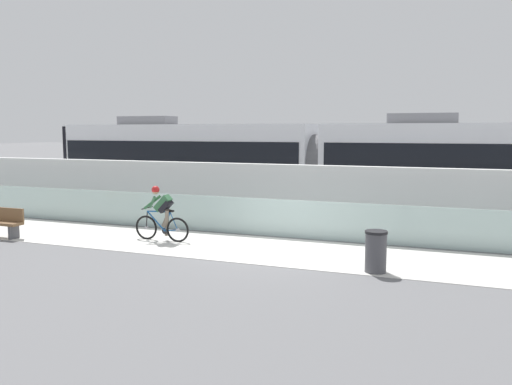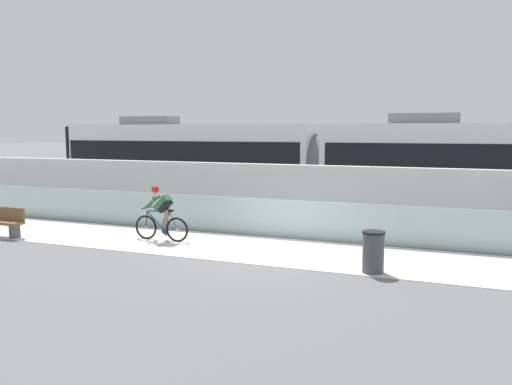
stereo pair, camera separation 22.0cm
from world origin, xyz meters
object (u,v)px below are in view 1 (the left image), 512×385
Objects in this scene: tram at (319,164)px; cyclist_on_bike at (162,214)px; bench at (0,222)px; trash_bin at (376,252)px.

cyclist_on_bike is (-2.93, -6.85, -1.11)m from tram.
cyclist_on_bike is at bearing -113.14° from tram.
cyclist_on_bike reaches higher than bench.
cyclist_on_bike is 1.11× the size of bench.
trash_bin is at bearing -67.27° from tram.
tram is 12.75× the size of cyclist_on_bike.
bench is (-11.16, -0.04, -0.00)m from trash_bin.
trash_bin is at bearing 0.18° from bench.
trash_bin is 11.16m from bench.
bench is (-7.77, -8.14, -1.41)m from tram.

